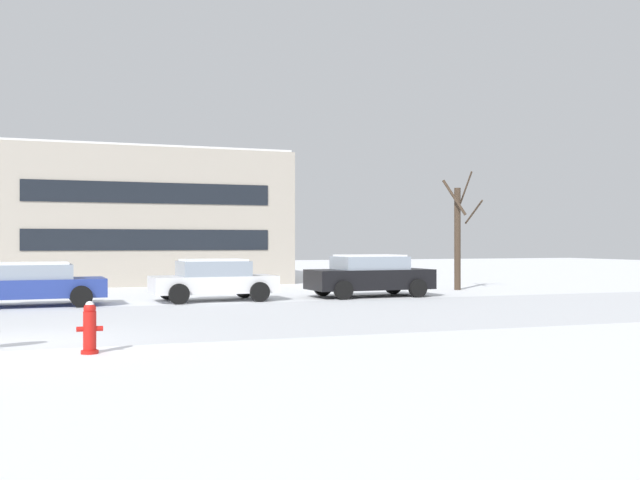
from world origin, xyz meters
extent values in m
plane|color=white|center=(0.00, 0.00, 0.00)|extent=(120.00, 120.00, 0.00)
cube|color=silver|center=(0.00, 3.32, 0.00)|extent=(80.00, 8.64, 0.00)
cylinder|color=red|center=(1.19, -1.78, 0.03)|extent=(0.30, 0.30, 0.06)
cylinder|color=red|center=(1.19, -1.78, 0.39)|extent=(0.22, 0.22, 0.67)
sphere|color=red|center=(1.19, -1.78, 0.77)|extent=(0.21, 0.21, 0.21)
cylinder|color=red|center=(1.03, -1.78, 0.43)|extent=(0.12, 0.09, 0.09)
cylinder|color=red|center=(1.35, -1.78, 0.43)|extent=(0.12, 0.09, 0.09)
sphere|color=white|center=(1.19, -1.78, 0.83)|extent=(0.15, 0.15, 0.15)
cube|color=#283D93|center=(-0.08, 8.63, 0.55)|extent=(4.35, 2.00, 0.55)
cube|color=#8C99A8|center=(-0.08, 8.63, 1.04)|extent=(2.41, 1.78, 0.43)
cube|color=white|center=(-0.08, 8.63, 1.28)|extent=(2.20, 1.65, 0.06)
cylinder|color=black|center=(1.28, 9.62, 0.32)|extent=(0.65, 0.24, 0.64)
cylinder|color=black|center=(1.34, 7.72, 0.32)|extent=(0.65, 0.24, 0.64)
cube|color=white|center=(5.48, 8.81, 0.55)|extent=(4.05, 1.91, 0.55)
cube|color=#8C99A8|center=(5.48, 8.81, 1.06)|extent=(2.25, 1.71, 0.48)
cube|color=white|center=(5.48, 8.81, 1.33)|extent=(2.04, 1.58, 0.06)
cylinder|color=black|center=(6.74, 9.76, 0.32)|extent=(0.65, 0.24, 0.64)
cylinder|color=black|center=(6.80, 7.94, 0.32)|extent=(0.65, 0.24, 0.64)
cylinder|color=black|center=(4.15, 9.68, 0.32)|extent=(0.65, 0.24, 0.64)
cylinder|color=black|center=(4.21, 7.86, 0.32)|extent=(0.65, 0.24, 0.64)
cube|color=black|center=(11.04, 8.83, 0.62)|extent=(4.38, 1.97, 0.69)
cube|color=#8C99A8|center=(11.04, 8.83, 1.19)|extent=(2.43, 1.76, 0.46)
cube|color=white|center=(11.04, 8.83, 1.45)|extent=(2.21, 1.63, 0.06)
cylinder|color=black|center=(12.41, 9.81, 0.32)|extent=(0.65, 0.24, 0.64)
cylinder|color=black|center=(12.47, 7.94, 0.32)|extent=(0.65, 0.24, 0.64)
cylinder|color=black|center=(9.60, 9.72, 0.32)|extent=(0.65, 0.24, 0.64)
cylinder|color=black|center=(9.66, 7.85, 0.32)|extent=(0.65, 0.24, 0.64)
cylinder|color=#423326|center=(15.83, 11.02, 2.05)|extent=(0.26, 0.26, 4.10)
cylinder|color=#423326|center=(16.55, 10.96, 3.14)|extent=(0.19, 1.49, 0.93)
cylinder|color=#423326|center=(15.51, 10.70, 3.69)|extent=(0.77, 0.79, 1.45)
cylinder|color=#423326|center=(16.23, 11.04, 4.11)|extent=(0.12, 0.87, 1.28)
cube|color=#B2A899|center=(4.45, 23.02, 3.03)|extent=(13.02, 11.59, 6.05)
cube|color=white|center=(4.45, 23.02, 6.10)|extent=(12.76, 11.36, 0.10)
cube|color=black|center=(4.45, 17.20, 2.02)|extent=(10.42, 0.04, 0.90)
cube|color=black|center=(4.45, 17.20, 4.03)|extent=(10.42, 0.04, 0.90)
camera|label=1|loc=(0.65, -15.07, 1.92)|focal=41.52mm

